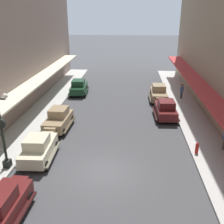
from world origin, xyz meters
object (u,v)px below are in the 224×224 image
object	(u,v)px
parked_car_0	(58,119)
parked_car_4	(159,93)
parked_car_3	(166,109)
fire_hydrant	(197,148)
parked_car_2	(39,148)
parked_car_1	(0,206)
parked_car_5	(79,87)
lamp_post_with_clock	(1,127)
pedestrian_1	(182,91)

from	to	relation	value
parked_car_0	parked_car_4	bearing A→B (deg)	41.58
parked_car_3	fire_hydrant	bearing A→B (deg)	-77.96
parked_car_0	parked_car_2	distance (m)	5.12
parked_car_1	parked_car_3	xyz separation A→B (m)	(9.50, 14.02, 0.00)
parked_car_4	parked_car_5	xyz separation A→B (m)	(-9.61, 1.85, 0.00)
lamp_post_with_clock	pedestrian_1	bearing A→B (deg)	47.92
parked_car_1	parked_car_5	distance (m)	21.07
parked_car_4	lamp_post_with_clock	size ratio (longest dim) A/B	0.83
parked_car_3	parked_car_0	bearing A→B (deg)	-161.78
parked_car_3	parked_car_4	xyz separation A→B (m)	(-0.18, 5.19, 0.00)
lamp_post_with_clock	pedestrian_1	world-z (taller)	lamp_post_with_clock
parked_car_3	parked_car_2	bearing A→B (deg)	-139.21
parked_car_0	parked_car_3	world-z (taller)	same
parked_car_5	pedestrian_1	distance (m)	12.35
parked_car_3	parked_car_5	bearing A→B (deg)	144.27
parked_car_3	pedestrian_1	size ratio (longest dim) A/B	2.58
parked_car_5	lamp_post_with_clock	size ratio (longest dim) A/B	0.84
parked_car_1	pedestrian_1	world-z (taller)	parked_car_1
fire_hydrant	lamp_post_with_clock	bearing A→B (deg)	-167.89
fire_hydrant	pedestrian_1	xyz separation A→B (m)	(1.03, 12.53, 0.45)
parked_car_4	lamp_post_with_clock	bearing A→B (deg)	-127.05
parked_car_5	pedestrian_1	world-z (taller)	parked_car_5
parked_car_0	parked_car_4	world-z (taller)	same
parked_car_2	parked_car_0	bearing A→B (deg)	90.02
lamp_post_with_clock	fire_hydrant	world-z (taller)	lamp_post_with_clock
parked_car_0	pedestrian_1	bearing A→B (deg)	36.34
parked_car_2	parked_car_3	world-z (taller)	same
parked_car_4	pedestrian_1	size ratio (longest dim) A/B	2.55
parked_car_1	fire_hydrant	xyz separation A→B (m)	(10.95, 7.22, -0.38)
parked_car_1	parked_car_2	size ratio (longest dim) A/B	1.00
parked_car_3	pedestrian_1	xyz separation A→B (m)	(2.48, 5.73, 0.07)
parked_car_0	parked_car_1	xyz separation A→B (m)	(0.10, -10.86, 0.00)
parked_car_0	parked_car_2	xyz separation A→B (m)	(0.00, -5.12, 0.00)
parked_car_0	fire_hydrant	bearing A→B (deg)	-18.26
parked_car_2	pedestrian_1	world-z (taller)	parked_car_2
parked_car_0	parked_car_2	bearing A→B (deg)	-89.98
parked_car_2	parked_car_4	distance (m)	16.43
parked_car_4	fire_hydrant	distance (m)	12.11
parked_car_0	fire_hydrant	xyz separation A→B (m)	(11.04, -3.64, -0.38)
parked_car_0	fire_hydrant	world-z (taller)	parked_car_0
parked_car_0	parked_car_5	world-z (taller)	same
parked_car_0	lamp_post_with_clock	bearing A→B (deg)	-104.98
parked_car_1	lamp_post_with_clock	distance (m)	5.25
parked_car_2	lamp_post_with_clock	xyz separation A→B (m)	(-1.71, -1.26, 2.04)
parked_car_4	parked_car_0	bearing A→B (deg)	-138.42
parked_car_0	parked_car_5	distance (m)	10.20
parked_car_5	fire_hydrant	xyz separation A→B (m)	(11.24, -13.85, -0.38)
parked_car_1	parked_car_2	world-z (taller)	same
parked_car_2	parked_car_5	xyz separation A→B (m)	(-0.20, 15.32, 0.00)
parked_car_0	parked_car_1	distance (m)	10.86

